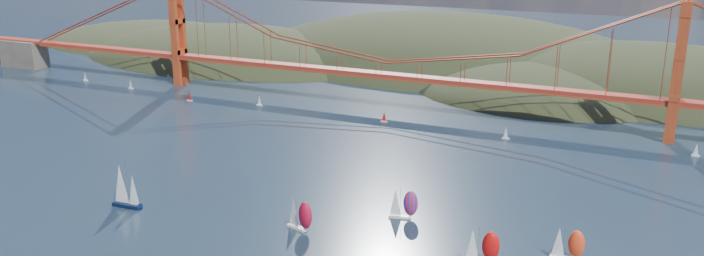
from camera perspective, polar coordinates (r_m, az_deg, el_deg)
name	(u,v)px	position (r m, az deg, el deg)	size (l,w,h in m)	color
headlands	(526,99)	(403.89, 14.24, 2.39)	(725.00, 225.00, 96.00)	black
bridge	(386,40)	(315.12, 2.81, 7.35)	(552.00, 12.00, 55.00)	maroon
sloop_navy	(124,187)	(217.32, -18.39, -4.65)	(9.55, 5.57, 14.65)	black
racer_0	(299,214)	(192.30, -4.43, -7.12)	(9.03, 5.23, 10.12)	white
racer_1	(481,246)	(176.43, 10.68, -9.63)	(8.97, 5.14, 10.05)	white
racer_2	(567,244)	(183.62, 17.44, -9.15)	(8.42, 3.84, 9.52)	silver
racer_rwb	(403,203)	(199.69, 4.23, -6.26)	(8.71, 4.78, 9.76)	white
distant_boat_0	(85,76)	(406.97, -21.30, 4.02)	(3.00, 2.00, 4.70)	silver
distant_boat_1	(131,84)	(378.02, -17.93, 3.48)	(3.00, 2.00, 4.70)	silver
distant_boat_2	(189,96)	(343.49, -13.37, 2.60)	(3.00, 2.00, 4.70)	silver
distant_boat_3	(259,101)	(328.23, -7.71, 2.27)	(3.00, 2.00, 4.70)	silver
distant_boat_4	(696,150)	(282.75, 26.70, -1.65)	(3.00, 2.00, 4.70)	silver
distant_boat_8	(506,133)	(280.26, 12.67, -0.42)	(3.00, 2.00, 4.70)	silver
distant_boat_9	(384,117)	(297.93, 2.69, 0.96)	(3.00, 2.00, 4.70)	silver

